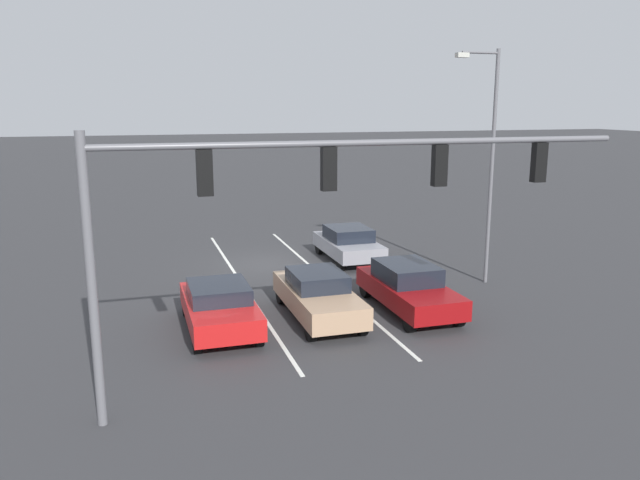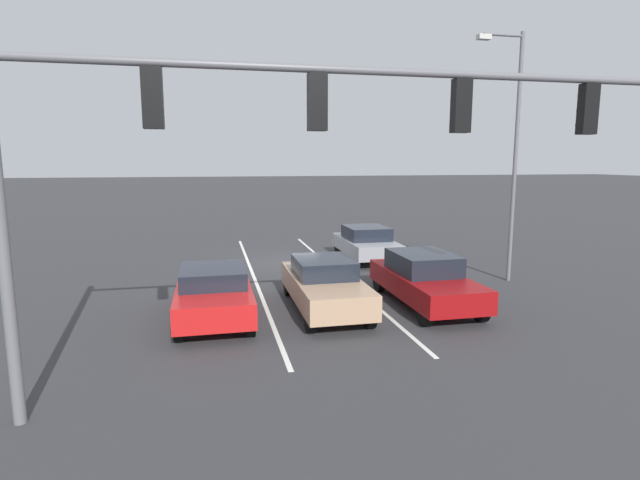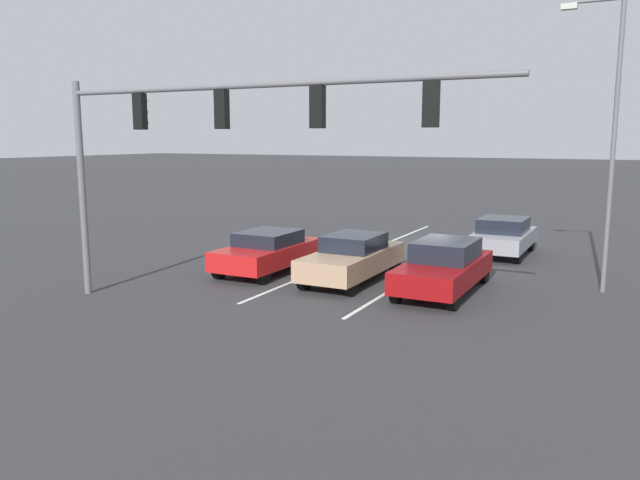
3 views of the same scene
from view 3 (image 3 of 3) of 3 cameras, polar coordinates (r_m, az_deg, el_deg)
ground_plane at (r=26.67m, az=9.23°, el=-0.60°), size 240.00×240.00×0.00m
lane_stripe_left_divider at (r=23.77m, az=10.96°, el=-1.85°), size 0.12×17.19×0.01m
lane_stripe_center_divider at (r=24.83m, az=3.85°, el=-1.22°), size 0.12×17.19×0.01m
car_red_rightlane_front at (r=21.29m, az=-4.81°, el=-1.00°), size 1.95×4.33×1.41m
car_maroon_leftlane_front at (r=18.84m, az=11.28°, el=-2.35°), size 1.86×4.76×1.54m
car_tan_midlane_front at (r=19.98m, az=3.01°, el=-1.59°), size 1.80×4.76×1.49m
car_gray_leftlane_second at (r=25.33m, az=16.39°, el=0.38°), size 1.94×4.21×1.47m
traffic_signal_gantry at (r=16.20m, az=-10.48°, el=9.94°), size 12.34×0.37×6.11m
street_lamp_left_shoulder at (r=19.95m, az=24.87°, el=9.35°), size 1.72×0.24×8.51m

